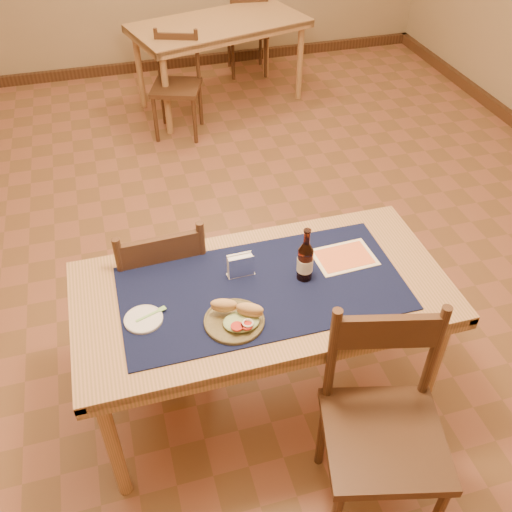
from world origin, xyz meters
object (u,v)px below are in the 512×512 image
object	(u,v)px
beer_bottle	(305,261)
chair_main_near	(383,425)
main_table	(262,302)
napkin_holder	(241,266)
back_table	(219,31)
chair_main_far	(162,283)
sandwich_plate	(236,318)

from	to	relation	value
beer_bottle	chair_main_near	bearing A→B (deg)	-79.78
main_table	napkin_holder	xyz separation A→B (m)	(-0.07, 0.11, 0.14)
main_table	back_table	bearing A→B (deg)	80.14
main_table	chair_main_near	size ratio (longest dim) A/B	1.62
main_table	chair_main_far	xyz separation A→B (m)	(-0.39, 0.44, -0.19)
napkin_holder	main_table	bearing A→B (deg)	-57.13
chair_main_far	napkin_holder	size ratio (longest dim) A/B	7.62
beer_bottle	chair_main_far	bearing A→B (deg)	143.70
beer_bottle	sandwich_plate	bearing A→B (deg)	-152.98
main_table	chair_main_near	world-z (taller)	chair_main_near
napkin_holder	chair_main_near	bearing A→B (deg)	-62.68
sandwich_plate	beer_bottle	bearing A→B (deg)	27.02
main_table	napkin_holder	world-z (taller)	napkin_holder
chair_main_far	sandwich_plate	xyz separation A→B (m)	(0.23, -0.60, 0.30)
chair_main_far	beer_bottle	xyz separation A→B (m)	(0.58, -0.43, 0.37)
sandwich_plate	napkin_holder	world-z (taller)	napkin_holder
back_table	sandwich_plate	size ratio (longest dim) A/B	6.80
back_table	chair_main_far	distance (m)	3.05
main_table	beer_bottle	xyz separation A→B (m)	(0.19, 0.01, 0.18)
beer_bottle	back_table	bearing A→B (deg)	83.35
back_table	chair_main_far	world-z (taller)	chair_main_far
main_table	beer_bottle	world-z (taller)	beer_bottle
sandwich_plate	napkin_holder	bearing A→B (deg)	71.92
beer_bottle	napkin_holder	world-z (taller)	beer_bottle
main_table	napkin_holder	size ratio (longest dim) A/B	13.19
napkin_holder	sandwich_plate	bearing A→B (deg)	-108.08
chair_main_far	sandwich_plate	world-z (taller)	chair_main_far
main_table	chair_main_near	bearing A→B (deg)	-63.69
main_table	chair_main_far	world-z (taller)	chair_main_far
napkin_holder	back_table	bearing A→B (deg)	78.66
chair_main_near	napkin_holder	size ratio (longest dim) A/B	8.14
back_table	napkin_holder	world-z (taller)	napkin_holder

